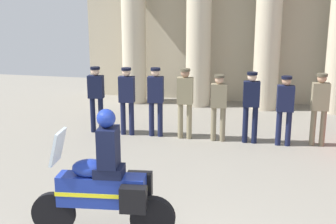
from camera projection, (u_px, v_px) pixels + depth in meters
The scene contains 9 objects.
officer_in_row_0 at pixel (96, 94), 11.29m from camera, with size 0.40×0.25×1.69m.
officer_in_row_1 at pixel (127, 96), 11.09m from camera, with size 0.40×0.25×1.70m.
officer_in_row_2 at pixel (156, 96), 10.97m from camera, with size 0.40×0.25×1.72m.
officer_in_row_3 at pixel (185, 98), 10.78m from camera, with size 0.40×0.25×1.73m.
officer_in_row_4 at pixel (219, 102), 10.61m from camera, with size 0.40×0.25×1.61m.
officer_in_row_5 at pixel (251, 102), 10.45m from camera, with size 0.40×0.25×1.70m.
officer_in_row_6 at pixel (285, 105), 10.26m from camera, with size 0.40×0.25×1.64m.
officer_in_row_7 at pixel (320, 104), 10.24m from camera, with size 0.40×0.25×1.70m.
motorcycle_with_rider at pixel (106, 185), 6.28m from camera, with size 2.09×0.74×1.90m.
Camera 1 is at (1.07, -4.03, 3.34)m, focal length 47.85 mm.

